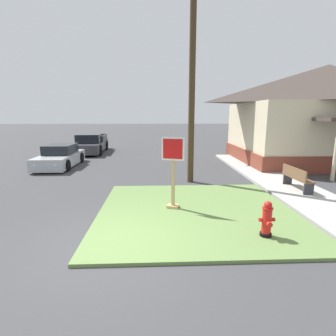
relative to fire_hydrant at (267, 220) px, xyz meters
name	(u,v)px	position (x,y,z in m)	size (l,w,h in m)	color
ground_plane	(111,247)	(-3.65, -0.22, -0.49)	(160.00, 160.00, 0.00)	#3D3D3F
grass_corner_patch	(196,211)	(-1.41, 1.77, -0.45)	(5.86, 5.58, 0.08)	#668447
sidewalk_strip	(276,180)	(2.72, 5.32, -0.43)	(2.20, 14.18, 0.12)	#B2AFA8
fire_hydrant	(267,220)	(0.00, 0.00, 0.00)	(0.38, 0.34, 0.87)	black
stop_sign	(173,175)	(-2.11, 2.01, 0.65)	(0.67, 0.37, 2.20)	tan
manhole_cover	(122,199)	(-3.85, 3.09, -0.48)	(0.70, 0.70, 0.02)	black
parked_sedan_silver	(60,157)	(-8.15, 9.21, 0.05)	(1.84, 4.15, 1.25)	#ADB2B7
pickup_truck_charcoal	(91,145)	(-7.77, 14.69, 0.13)	(2.29, 5.37, 1.48)	#38383D
street_bench	(296,177)	(2.74, 3.72, 0.10)	(0.43, 1.62, 0.85)	brown
utility_pole	(193,44)	(-1.12, 5.43, 5.21)	(1.34, 0.26, 11.00)	#42301E
corner_house	(324,114)	(7.58, 9.91, 2.50)	(10.49, 8.27, 5.82)	brown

